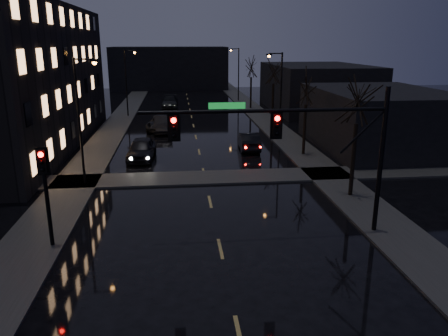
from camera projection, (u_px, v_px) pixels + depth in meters
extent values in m
cube|color=#2D2D2B|center=(111.00, 132.00, 44.38)|extent=(3.00, 140.00, 0.12)
cube|color=#2D2D2B|center=(275.00, 129.00, 46.13)|extent=(3.00, 140.00, 0.12)
cube|color=#2D2D2B|center=(205.00, 178.00, 29.50)|extent=(40.00, 3.00, 0.12)
cube|color=black|center=(2.00, 77.00, 37.13)|extent=(12.00, 30.00, 12.00)
cube|color=black|center=(378.00, 119.00, 37.58)|extent=(10.00, 14.00, 5.00)
cube|color=black|center=(317.00, 88.00, 58.61)|extent=(12.00, 18.00, 6.00)
cube|color=black|center=(169.00, 68.00, 84.92)|extent=(22.00, 10.00, 8.00)
cylinder|color=black|center=(381.00, 163.00, 20.25)|extent=(0.22, 0.22, 7.00)
cylinder|color=black|center=(266.00, 111.00, 18.99)|extent=(11.00, 0.16, 0.16)
cylinder|color=black|center=(363.00, 131.00, 19.73)|extent=(2.05, 0.10, 2.05)
cube|color=#0C591E|center=(227.00, 106.00, 18.75)|extent=(1.60, 0.04, 0.28)
cube|color=black|center=(174.00, 127.00, 18.76)|extent=(0.35, 0.28, 1.05)
sphere|color=#FF0705|center=(174.00, 120.00, 18.52)|extent=(0.22, 0.22, 0.22)
cube|color=black|center=(276.00, 125.00, 19.22)|extent=(0.35, 0.28, 1.05)
sphere|color=#FF0705|center=(278.00, 119.00, 18.98)|extent=(0.22, 0.22, 0.22)
cylinder|color=black|center=(47.00, 201.00, 19.06)|extent=(0.18, 0.18, 4.40)
cube|color=black|center=(43.00, 161.00, 18.56)|extent=(0.35, 0.28, 1.05)
sphere|color=#FF0705|center=(41.00, 155.00, 18.32)|extent=(0.22, 0.22, 0.22)
cylinder|color=black|center=(353.00, 161.00, 25.47)|extent=(0.24, 0.24, 4.40)
cylinder|color=black|center=(304.00, 130.00, 35.06)|extent=(0.24, 0.24, 4.12)
cylinder|color=black|center=(273.00, 106.00, 46.45)|extent=(0.24, 0.24, 4.68)
cylinder|color=black|center=(251.00, 93.00, 59.87)|extent=(0.24, 0.24, 4.29)
cylinder|color=black|center=(80.00, 124.00, 27.12)|extent=(0.16, 0.16, 8.00)
cylinder|color=black|center=(84.00, 59.00, 26.10)|extent=(1.20, 0.10, 0.10)
cube|color=black|center=(94.00, 61.00, 26.19)|extent=(0.50, 0.25, 0.15)
sphere|color=orange|center=(94.00, 62.00, 26.22)|extent=(0.28, 0.28, 0.28)
cylinder|color=black|center=(126.00, 84.00, 52.91)|extent=(0.16, 0.16, 8.00)
cylinder|color=black|center=(129.00, 51.00, 51.89)|extent=(1.20, 0.10, 0.10)
cube|color=black|center=(134.00, 51.00, 51.98)|extent=(0.50, 0.25, 0.15)
sphere|color=orange|center=(134.00, 52.00, 52.01)|extent=(0.28, 0.28, 0.28)
cylinder|color=black|center=(281.00, 97.00, 40.19)|extent=(0.16, 0.16, 8.00)
cylinder|color=black|center=(276.00, 53.00, 39.05)|extent=(1.20, 0.10, 0.10)
cube|color=black|center=(269.00, 55.00, 39.01)|extent=(0.50, 0.25, 0.15)
sphere|color=orange|center=(269.00, 56.00, 39.04)|extent=(0.28, 0.28, 0.28)
cylinder|color=black|center=(239.00, 75.00, 66.93)|extent=(0.16, 0.16, 8.00)
cylinder|color=black|center=(235.00, 49.00, 65.79)|extent=(1.20, 0.10, 0.10)
cube|color=black|center=(231.00, 49.00, 65.75)|extent=(0.50, 0.25, 0.15)
sphere|color=orange|center=(231.00, 50.00, 65.78)|extent=(0.28, 0.28, 0.28)
imported|color=black|center=(141.00, 149.00, 34.13)|extent=(2.28, 4.99, 1.66)
imported|color=black|center=(163.00, 124.00, 44.42)|extent=(1.74, 5.00, 1.65)
imported|color=black|center=(162.00, 123.00, 45.63)|extent=(3.28, 5.86, 1.55)
imported|color=black|center=(170.00, 102.00, 61.60)|extent=(2.34, 5.42, 1.55)
imported|color=black|center=(249.00, 141.00, 37.27)|extent=(1.80, 4.64, 1.51)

